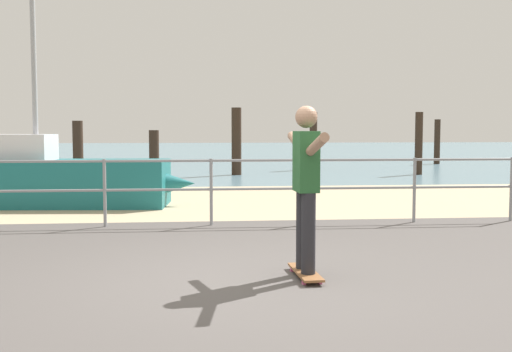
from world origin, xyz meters
TOP-DOWN VIEW (x-y plane):
  - ground_plane at (0.00, -1.00)m, footprint 24.00×10.00m
  - beach_strip at (0.00, 7.00)m, footprint 24.00×6.00m
  - sea_surface at (0.00, 35.00)m, footprint 72.00×50.00m
  - railing_fence at (-1.03, 3.60)m, footprint 11.33×0.05m
  - sailboat at (-3.06, 6.33)m, footprint 5.02×1.74m
  - skateboard at (0.64, 0.13)m, footprint 0.24×0.81m
  - skateboarder at (0.64, 0.13)m, footprint 0.22×1.45m
  - groyne_post_0 at (-5.05, 18.86)m, footprint 0.40×0.40m
  - groyne_post_1 at (-2.10, 18.73)m, footprint 0.39×0.39m
  - groyne_post_2 at (0.84, 14.07)m, footprint 0.32×0.32m
  - groyne_post_3 at (3.79, 16.36)m, footprint 0.28×0.28m
  - groyne_post_4 at (6.74, 13.62)m, footprint 0.25×0.25m
  - groyne_post_5 at (9.68, 19.47)m, footprint 0.25×0.25m

SIDE VIEW (x-z plane):
  - ground_plane at x=0.00m, z-range -0.02..0.02m
  - beach_strip at x=0.00m, z-range -0.02..0.02m
  - sea_surface at x=0.00m, z-range -0.02..0.02m
  - skateboard at x=0.64m, z-range 0.03..0.11m
  - sailboat at x=-3.06m, z-range -1.90..2.94m
  - railing_fence at x=-1.03m, z-range 0.17..1.22m
  - groyne_post_1 at x=-2.10m, z-range 0.00..1.45m
  - groyne_post_0 at x=-5.05m, z-range 0.00..1.82m
  - groyne_post_5 at x=9.68m, z-range 0.00..1.90m
  - skateboarder at x=0.64m, z-range 0.19..1.84m
  - groyne_post_4 at x=6.74m, z-range 0.00..2.05m
  - groyne_post_3 at x=3.79m, z-range 0.00..2.11m
  - groyne_post_2 at x=0.84m, z-range 0.00..2.18m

